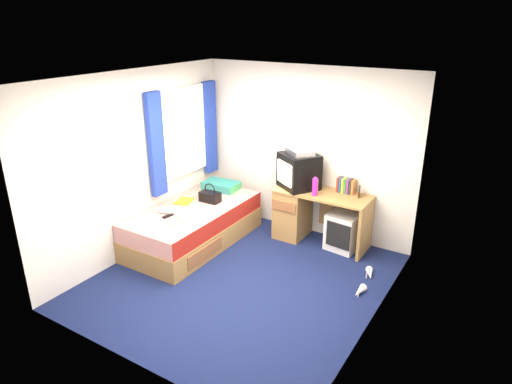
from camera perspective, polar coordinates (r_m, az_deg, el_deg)
The scene contains 20 objects.
ground at distance 5.64m, azimuth -1.93°, elevation -10.93°, with size 3.40×3.40×0.00m, color #0C1438.
room_shell at distance 5.02m, azimuth -2.13°, elevation 3.25°, with size 3.40×3.40×3.40m.
bed at distance 6.44m, azimuth -7.77°, elevation -4.13°, with size 1.01×2.00×0.54m.
pillow at distance 6.92m, azimuth -4.39°, elevation 0.82°, with size 0.53×0.33×0.11m, color #175797.
desk at distance 6.50m, azimuth 6.06°, elevation -2.43°, with size 1.30×0.55×0.75m.
storage_cube at distance 6.35m, azimuth 10.94°, elevation -4.81°, with size 0.41×0.41×0.51m, color silver.
crt_tv at distance 6.34m, azimuth 5.37°, elevation 2.64°, with size 0.65×0.64×0.49m.
vcr at distance 6.26m, azimuth 5.49°, elevation 5.08°, with size 0.39×0.28×0.07m, color silver.
book_row at distance 6.29m, azimuth 11.20°, elevation 0.80°, with size 0.24×0.13×0.20m.
picture_frame at distance 6.19m, azimuth 12.79°, elevation 0.03°, with size 0.02×0.12×0.14m, color black.
pink_water_bottle at distance 6.12m, azimuth 7.38°, elevation 0.59°, with size 0.07×0.07×0.23m, color #F122A2.
aerosol_can at distance 6.29m, azimuth 7.59°, elevation 0.91°, with size 0.05×0.05×0.17m, color silver.
handbag at distance 6.46m, azimuth -5.77°, elevation -0.55°, with size 0.29×0.17×0.27m.
towel at distance 5.88m, azimuth -8.06°, elevation -3.23°, with size 0.28×0.24×0.09m, color silver.
magazine at distance 6.53m, azimuth -8.96°, elevation -1.13°, with size 0.21×0.28×0.01m, color #FBFD1C.
water_bottle at distance 6.18m, azimuth -11.35°, elevation -2.34°, with size 0.07×0.07×0.20m, color white.
colour_swatch_fan at distance 5.89m, azimuth -10.71°, elevation -3.81°, with size 0.22×0.06×0.01m, color orange.
remote_control at distance 6.09m, azimuth -10.96°, elevation -2.95°, with size 0.05×0.16×0.02m, color black.
window_assembly at distance 6.63m, azimuth -9.00°, elevation 7.13°, with size 0.11×1.42×1.40m.
white_heels at distance 5.67m, azimuth 13.45°, elevation -10.92°, with size 0.17×0.67×0.09m.
Camera 1 is at (2.67, -3.97, 2.99)m, focal length 32.00 mm.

